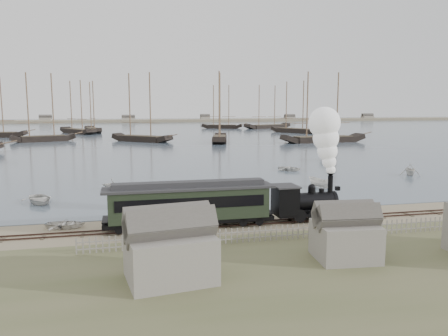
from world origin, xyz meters
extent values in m
plane|color=#9D8C6F|center=(0.00, 0.00, 0.00)|extent=(600.00, 600.00, 0.00)
cube|color=#455462|center=(0.00, 170.00, 0.03)|extent=(600.00, 336.00, 0.06)
cube|color=#37241E|center=(0.00, -2.50, 0.10)|extent=(120.00, 0.08, 0.12)
cube|color=#37241E|center=(0.00, -1.50, 0.10)|extent=(120.00, 0.08, 0.12)
cube|color=#3F3528|center=(0.00, -2.00, 0.03)|extent=(120.00, 1.80, 0.06)
cube|color=gray|center=(0.00, 250.00, 0.00)|extent=(500.00, 20.00, 1.80)
cube|color=black|center=(4.18, -2.00, 0.75)|extent=(7.23, 2.13, 0.27)
cylinder|color=black|center=(3.75, -2.00, 1.81)|extent=(4.47, 1.60, 1.60)
cube|color=black|center=(1.41, -2.00, 2.02)|extent=(1.91, 2.34, 2.45)
cube|color=#2F2E31|center=(1.41, -2.00, 3.30)|extent=(2.13, 2.55, 0.13)
cylinder|color=black|center=(5.77, -2.00, 3.25)|extent=(0.47, 0.47, 1.70)
sphere|color=black|center=(3.97, -2.00, 3.05)|extent=(0.68, 0.68, 0.68)
cone|color=black|center=(7.58, -2.00, 0.64)|extent=(1.49, 2.13, 2.13)
cube|color=black|center=(6.52, -2.00, 2.87)|extent=(0.37, 0.37, 0.37)
cube|color=black|center=(-7.22, -2.00, 0.73)|extent=(14.48, 2.38, 0.36)
cube|color=black|center=(-7.22, -2.00, 2.18)|extent=(13.44, 2.59, 2.59)
cube|color=black|center=(-7.22, -3.31, 2.43)|extent=(12.41, 0.06, 0.93)
cube|color=black|center=(-7.22, -0.69, 2.43)|extent=(12.41, 0.06, 0.93)
cube|color=#2F2E31|center=(-7.22, -2.00, 3.52)|extent=(14.48, 2.79, 0.19)
cube|color=#2F2E31|center=(-7.22, -2.00, 3.83)|extent=(12.93, 1.24, 0.47)
imported|color=silver|center=(-17.60, 0.33, 0.34)|extent=(2.85, 3.63, 0.68)
imported|color=silver|center=(-21.58, 10.87, 0.52)|extent=(5.29, 4.58, 0.92)
imported|color=silver|center=(-14.05, 17.11, 0.76)|extent=(2.43, 2.77, 1.40)
imported|color=silver|center=(11.60, 12.78, 0.69)|extent=(3.47, 2.45, 1.26)
imported|color=silver|center=(13.29, 27.28, 0.45)|extent=(4.57, 4.61, 0.78)
imported|color=silver|center=(29.24, 18.85, 0.94)|extent=(4.29, 4.07, 1.77)
imported|color=silver|center=(24.46, 38.54, 0.85)|extent=(4.35, 2.52, 1.58)
camera|label=1|loc=(-12.41, -38.14, 10.38)|focal=35.00mm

